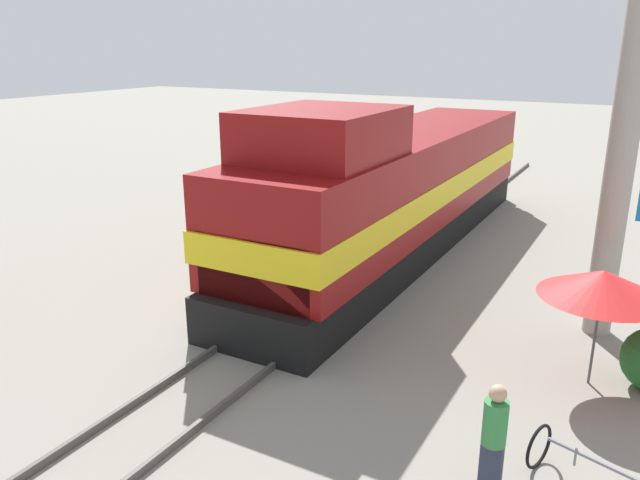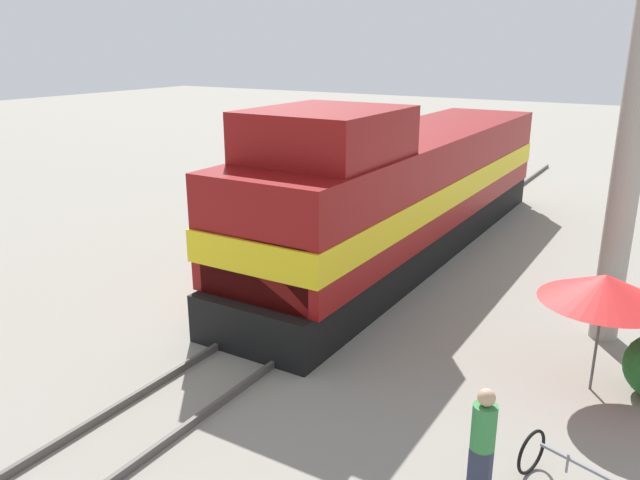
{
  "view_description": "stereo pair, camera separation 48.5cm",
  "coord_description": "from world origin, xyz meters",
  "px_view_note": "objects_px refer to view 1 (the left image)",
  "views": [
    {
      "loc": [
        6.8,
        -11.55,
        6.12
      ],
      "look_at": [
        1.2,
        -1.43,
        2.46
      ],
      "focal_mm": 35.0,
      "sensor_mm": 36.0,
      "label": 1
    },
    {
      "loc": [
        7.22,
        -11.31,
        6.12
      ],
      "look_at": [
        1.2,
        -1.43,
        2.46
      ],
      "focal_mm": 35.0,
      "sensor_mm": 36.0,
      "label": 2
    }
  ],
  "objects_px": {
    "locomotive": "(393,190)",
    "utility_pole": "(624,140)",
    "vendor_umbrella": "(603,284)",
    "person_bystander": "(494,436)",
    "bicycle": "(595,473)"
  },
  "relations": [
    {
      "from": "bicycle",
      "to": "vendor_umbrella",
      "type": "bearing_deg",
      "value": -154.62
    },
    {
      "from": "utility_pole",
      "to": "vendor_umbrella",
      "type": "bearing_deg",
      "value": -86.93
    },
    {
      "from": "vendor_umbrella",
      "to": "utility_pole",
      "type": "bearing_deg",
      "value": 93.07
    },
    {
      "from": "utility_pole",
      "to": "vendor_umbrella",
      "type": "height_order",
      "value": "utility_pole"
    },
    {
      "from": "locomotive",
      "to": "vendor_umbrella",
      "type": "distance_m",
      "value": 8.1
    },
    {
      "from": "locomotive",
      "to": "vendor_umbrella",
      "type": "relative_size",
      "value": 7.2
    },
    {
      "from": "utility_pole",
      "to": "person_bystander",
      "type": "height_order",
      "value": "utility_pole"
    },
    {
      "from": "vendor_umbrella",
      "to": "locomotive",
      "type": "bearing_deg",
      "value": 139.94
    },
    {
      "from": "utility_pole",
      "to": "person_bystander",
      "type": "xyz_separation_m",
      "value": [
        -0.73,
        -6.41,
        -3.3
      ]
    },
    {
      "from": "locomotive",
      "to": "utility_pole",
      "type": "height_order",
      "value": "utility_pole"
    },
    {
      "from": "vendor_umbrella",
      "to": "person_bystander",
      "type": "distance_m",
      "value": 4.18
    },
    {
      "from": "locomotive",
      "to": "person_bystander",
      "type": "height_order",
      "value": "locomotive"
    },
    {
      "from": "locomotive",
      "to": "utility_pole",
      "type": "xyz_separation_m",
      "value": [
        6.07,
        -2.76,
        2.28
      ]
    },
    {
      "from": "locomotive",
      "to": "person_bystander",
      "type": "bearing_deg",
      "value": -59.8
    },
    {
      "from": "person_bystander",
      "to": "utility_pole",
      "type": "bearing_deg",
      "value": 83.46
    }
  ]
}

